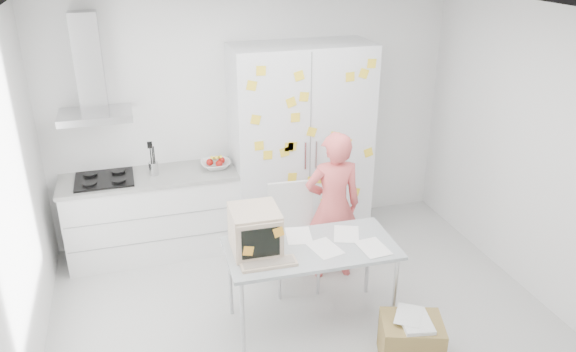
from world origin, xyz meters
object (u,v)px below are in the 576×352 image
object	(u,v)px
chair	(293,229)
cardboard_box	(411,341)
person	(333,206)
desk	(276,239)

from	to	relation	value
chair	cardboard_box	world-z (taller)	chair
chair	cardboard_box	size ratio (longest dim) A/B	1.78
chair	cardboard_box	distance (m)	1.55
person	cardboard_box	bearing A→B (deg)	102.29
person	desk	distance (m)	1.00
chair	desk	bearing A→B (deg)	-113.76
chair	person	bearing A→B (deg)	6.83
desk	cardboard_box	bearing A→B (deg)	-37.70
person	desk	xyz separation A→B (m)	(-0.76, -0.64, 0.11)
person	cardboard_box	distance (m)	1.52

